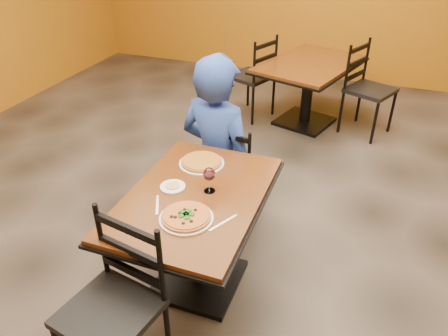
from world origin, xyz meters
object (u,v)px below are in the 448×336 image
at_px(diner, 218,141).
at_px(plate_main, 186,218).
at_px(pizza_main, 186,216).
at_px(chair_second_right, 370,91).
at_px(chair_main_near, 109,313).
at_px(side_plate, 173,187).
at_px(table_main, 196,219).
at_px(chair_second_left, 251,77).
at_px(pizza_far, 202,161).
at_px(wine_glass, 209,179).
at_px(table_second, 309,78).
at_px(chair_main_far, 238,167).
at_px(plate_far, 202,163).

xyz_separation_m(diner, plate_main, (0.20, -1.03, 0.06)).
bearing_deg(pizza_main, chair_second_right, 74.77).
xyz_separation_m(chair_main_near, side_plate, (-0.02, 0.81, 0.27)).
xyz_separation_m(table_main, chair_second_left, (-0.50, 2.81, -0.06)).
height_order(pizza_main, pizza_far, same).
bearing_deg(pizza_main, chair_second_left, 100.27).
height_order(diner, wine_glass, diner).
distance_m(table_second, chair_main_far, 1.94).
bearing_deg(chair_main_near, chair_main_far, 96.11).
height_order(chair_main_far, diner, diner).
distance_m(chair_main_far, diner, 0.31).
relative_size(chair_second_right, diner, 0.73).
xyz_separation_m(chair_main_far, pizza_main, (0.07, -1.12, 0.34)).
distance_m(table_main, wine_glass, 0.30).
bearing_deg(pizza_main, plate_far, 104.58).
xyz_separation_m(table_second, chair_second_right, (0.69, -0.00, -0.05)).
height_order(table_main, chair_second_right, chair_second_right).
bearing_deg(chair_second_left, chair_second_right, 111.94).
relative_size(table_main, chair_main_near, 1.26).
xyz_separation_m(table_main, diner, (-0.16, 0.79, 0.14)).
height_order(plate_main, plate_far, same).
relative_size(table_main, chair_second_right, 1.22).
bearing_deg(diner, chair_main_near, 104.96).
distance_m(table_main, chair_second_left, 2.86).
relative_size(table_second, chair_main_far, 1.74).
xyz_separation_m(table_main, plate_far, (-0.10, 0.35, 0.20)).
xyz_separation_m(pizza_main, side_plate, (-0.21, 0.26, -0.02)).
bearing_deg(chair_second_left, side_plate, 28.89).
xyz_separation_m(chair_main_near, diner, (-0.01, 1.57, 0.21)).
distance_m(chair_main_far, chair_second_right, 2.13).
bearing_deg(diner, chair_main_far, -130.48).
bearing_deg(chair_second_left, pizza_far, 31.17).
bearing_deg(pizza_main, wine_glass, 86.36).
distance_m(chair_main_near, chair_second_left, 3.61).
distance_m(side_plate, wine_glass, 0.25).
relative_size(chair_main_near, diner, 0.70).
xyz_separation_m(chair_main_near, plate_main, (0.20, 0.55, 0.27)).
relative_size(chair_second_right, pizza_far, 3.61).
bearing_deg(chair_main_near, plate_far, 98.36).
xyz_separation_m(chair_second_right, pizza_far, (-0.98, -2.46, 0.26)).
relative_size(chair_second_right, plate_far, 3.27).
relative_size(plate_main, wine_glass, 1.72).
height_order(diner, plate_far, diner).
relative_size(table_main, pizza_far, 4.39).
relative_size(chair_second_left, side_plate, 6.19).
xyz_separation_m(chair_second_left, diner, (0.35, -2.02, 0.20)).
relative_size(table_main, table_second, 0.82).
bearing_deg(side_plate, chair_main_far, 80.34).
height_order(chair_second_left, chair_second_right, chair_second_right).
bearing_deg(plate_far, table_second, 83.26).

